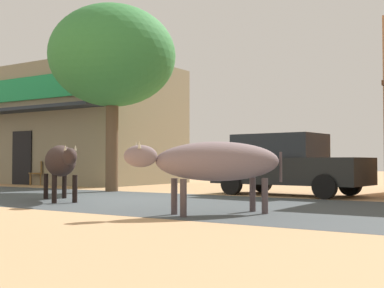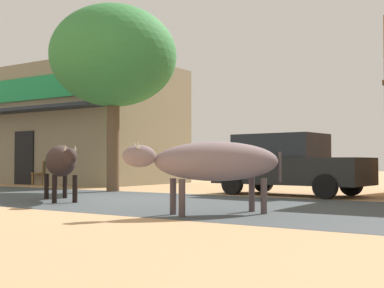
{
  "view_description": "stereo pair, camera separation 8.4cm",
  "coord_description": "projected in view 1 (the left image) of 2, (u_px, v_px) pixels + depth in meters",
  "views": [
    {
      "loc": [
        8.49,
        -9.3,
        0.9
      ],
      "look_at": [
        2.26,
        0.34,
        1.29
      ],
      "focal_mm": 48.46,
      "sensor_mm": 36.0,
      "label": 1
    },
    {
      "loc": [
        8.56,
        -9.26,
        0.9
      ],
      "look_at": [
        2.26,
        0.34,
        1.29
      ],
      "focal_mm": 48.46,
      "sensor_mm": 36.0,
      "label": 2
    }
  ],
  "objects": [
    {
      "name": "storefront_left_cafe",
      "position": [
        74.0,
        127.0,
        22.48
      ],
      "size": [
        8.57,
        6.1,
        4.82
      ],
      "color": "gray",
      "rests_on": "ground"
    },
    {
      "name": "cow_near_brown",
      "position": [
        60.0,
        161.0,
        11.86
      ],
      "size": [
        2.56,
        1.96,
        1.27
      ],
      "color": "#302320",
      "rests_on": "ground"
    },
    {
      "name": "parked_hatchback_car",
      "position": [
        287.0,
        164.0,
        13.92
      ],
      "size": [
        4.24,
        2.1,
        1.64
      ],
      "color": "black",
      "rests_on": "ground"
    },
    {
      "name": "cafe_chair_near_tree",
      "position": [
        37.0,
        172.0,
        19.77
      ],
      "size": [
        0.61,
        0.61,
        0.92
      ],
      "color": "brown",
      "rests_on": "ground"
    },
    {
      "name": "asphalt_road",
      "position": [
        105.0,
        199.0,
        12.38
      ],
      "size": [
        72.0,
        5.42,
        0.0
      ],
      "primitive_type": "cube",
      "color": "#3F4548",
      "rests_on": "ground"
    },
    {
      "name": "cow_far_dark",
      "position": [
        216.0,
        162.0,
        8.85
      ],
      "size": [
        2.04,
        2.56,
        1.24
      ],
      "color": "slate",
      "rests_on": "ground"
    },
    {
      "name": "roadside_tree",
      "position": [
        112.0,
        57.0,
        15.81
      ],
      "size": [
        3.87,
        3.87,
        5.68
      ],
      "color": "brown",
      "rests_on": "ground"
    },
    {
      "name": "ground",
      "position": [
        105.0,
        199.0,
        12.38
      ],
      "size": [
        80.0,
        80.0,
        0.0
      ],
      "primitive_type": "plane",
      "color": "tan"
    }
  ]
}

